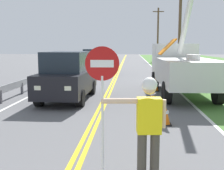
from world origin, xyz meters
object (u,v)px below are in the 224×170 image
at_px(oncoming_suv_second, 96,62).
at_px(utility_pole_mid, 180,29).
at_px(utility_bucket_truck, 181,65).
at_px(traffic_cone_tail, 155,85).
at_px(stop_sign_paddle, 102,84).
at_px(oncoming_suv_nearest, 68,76).
at_px(utility_pole_far, 158,33).
at_px(flagger_worker, 148,123).
at_px(traffic_cone_lead, 165,114).
at_px(traffic_cone_mid, 153,95).

distance_m(oncoming_suv_second, utility_pole_mid, 9.76).
relative_size(utility_bucket_truck, traffic_cone_tail, 9.79).
distance_m(stop_sign_paddle, oncoming_suv_second, 18.21).
bearing_deg(stop_sign_paddle, traffic_cone_tail, 79.91).
bearing_deg(oncoming_suv_nearest, stop_sign_paddle, -73.18).
distance_m(utility_bucket_truck, utility_pole_far, 33.00).
relative_size(stop_sign_paddle, oncoming_suv_second, 0.50).
height_order(flagger_worker, utility_pole_far, utility_pole_far).
relative_size(utility_pole_far, traffic_cone_lead, 12.12).
bearing_deg(utility_pole_far, utility_pole_mid, -89.08).
xyz_separation_m(traffic_cone_mid, traffic_cone_tail, (0.39, 3.25, 0.00)).
bearing_deg(oncoming_suv_second, traffic_cone_mid, -71.82).
height_order(stop_sign_paddle, oncoming_suv_second, stop_sign_paddle).
distance_m(oncoming_suv_nearest, traffic_cone_lead, 5.32).
relative_size(oncoming_suv_nearest, traffic_cone_lead, 6.63).
height_order(utility_pole_mid, traffic_cone_tail, utility_pole_mid).
distance_m(oncoming_suv_nearest, traffic_cone_tail, 4.87).
relative_size(oncoming_suv_second, utility_pole_far, 0.55).
relative_size(utility_pole_mid, traffic_cone_lead, 10.78).
height_order(utility_pole_mid, utility_pole_far, utility_pole_far).
xyz_separation_m(traffic_cone_lead, traffic_cone_mid, (-0.09, 3.12, 0.00)).
bearing_deg(oncoming_suv_nearest, flagger_worker, -67.73).
height_order(stop_sign_paddle, utility_bucket_truck, utility_bucket_truck).
bearing_deg(oncoming_suv_second, flagger_worker, -80.35).
relative_size(flagger_worker, stop_sign_paddle, 0.78).
xyz_separation_m(flagger_worker, oncoming_suv_nearest, (-3.01, 7.34, 0.01)).
bearing_deg(stop_sign_paddle, utility_bucket_truck, 72.54).
bearing_deg(traffic_cone_lead, utility_pole_far, 84.82).
height_order(utility_pole_far, traffic_cone_lead, utility_pole_far).
bearing_deg(traffic_cone_mid, flagger_worker, -95.40).
height_order(stop_sign_paddle, utility_pole_far, utility_pole_far).
bearing_deg(utility_pole_far, traffic_cone_tail, -95.68).
bearing_deg(utility_pole_far, oncoming_suv_second, -106.81).
distance_m(utility_pole_mid, traffic_cone_mid, 17.52).
bearing_deg(oncoming_suv_second, utility_pole_far, 73.19).
distance_m(utility_pole_far, traffic_cone_tail, 32.49).
bearing_deg(flagger_worker, traffic_cone_tail, 84.16).
bearing_deg(utility_bucket_truck, utility_pole_far, 86.43).
distance_m(utility_pole_mid, traffic_cone_tail, 14.35).
bearing_deg(traffic_cone_lead, traffic_cone_mid, 91.70).
height_order(flagger_worker, utility_bucket_truck, utility_bucket_truck).
bearing_deg(stop_sign_paddle, traffic_cone_mid, 78.34).
bearing_deg(oncoming_suv_second, traffic_cone_tail, -62.99).
bearing_deg(utility_bucket_truck, flagger_worker, -103.17).
relative_size(utility_pole_far, traffic_cone_mid, 12.12).
height_order(flagger_worker, traffic_cone_mid, flagger_worker).
bearing_deg(traffic_cone_lead, oncoming_suv_nearest, 135.06).
xyz_separation_m(utility_pole_mid, utility_pole_far, (-0.30, 18.63, 0.47)).
bearing_deg(oncoming_suv_second, oncoming_suv_nearest, -89.71).
distance_m(flagger_worker, oncoming_suv_nearest, 7.93).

